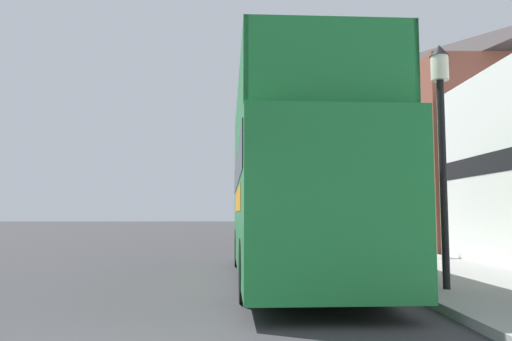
% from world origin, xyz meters
% --- Properties ---
extents(ground_plane, '(144.00, 144.00, 0.00)m').
position_xyz_m(ground_plane, '(0.00, 21.00, 0.00)').
color(ground_plane, '#333335').
extents(sidewalk, '(3.50, 108.00, 0.14)m').
position_xyz_m(sidewalk, '(6.39, 18.00, 0.07)').
color(sidewalk, gray).
rests_on(sidewalk, ground_plane).
extents(brick_terrace_rear, '(6.00, 20.58, 10.36)m').
position_xyz_m(brick_terrace_rear, '(11.14, 23.07, 5.18)').
color(brick_terrace_rear, brown).
rests_on(brick_terrace_rear, ground_plane).
extents(tour_bus, '(2.83, 9.63, 4.27)m').
position_xyz_m(tour_bus, '(2.80, 7.46, 1.91)').
color(tour_bus, '#1E7A38').
rests_on(tour_bus, ground_plane).
extents(parked_car_ahead_of_bus, '(1.90, 4.11, 1.41)m').
position_xyz_m(parked_car_ahead_of_bus, '(3.52, 14.35, 0.66)').
color(parked_car_ahead_of_bus, silver).
rests_on(parked_car_ahead_of_bus, ground_plane).
extents(lamp_post_nearest, '(0.35, 0.35, 4.46)m').
position_xyz_m(lamp_post_nearest, '(5.33, 5.07, 3.23)').
color(lamp_post_nearest, black).
rests_on(lamp_post_nearest, sidewalk).
extents(lamp_post_second, '(0.35, 0.35, 5.10)m').
position_xyz_m(lamp_post_second, '(5.26, 12.38, 3.62)').
color(lamp_post_second, black).
rests_on(lamp_post_second, sidewalk).
extents(lamp_post_third, '(0.35, 0.35, 4.83)m').
position_xyz_m(lamp_post_third, '(5.10, 19.68, 3.46)').
color(lamp_post_third, black).
rests_on(lamp_post_third, sidewalk).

